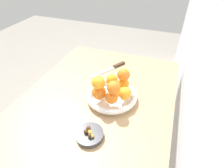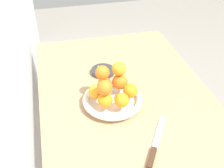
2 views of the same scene
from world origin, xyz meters
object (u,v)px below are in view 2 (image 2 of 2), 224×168
orange_1 (120,82)px  knife (155,145)px  candy_dish (103,71)px  orange_0 (130,91)px  orange_6 (119,69)px  candy_ball_4 (99,67)px  candy_ball_0 (105,67)px  candy_ball_3 (100,66)px  candy_ball_1 (101,68)px  orange_2 (104,84)px  candy_ball_5 (105,69)px  orange_8 (104,88)px  orange_7 (102,73)px  dining_table (124,106)px  orange_4 (105,100)px  orange_5 (122,100)px  candy_ball_2 (102,68)px  fruit_bowl (113,100)px

orange_1 → knife: 0.33m
candy_dish → orange_0: 0.27m
orange_6 → candy_ball_4: 0.23m
candy_ball_0 → candy_dish: bearing=102.6°
orange_6 → candy_ball_3: 0.23m
candy_ball_1 → candy_ball_4: candy_ball_4 is taller
candy_dish → orange_2: size_ratio=1.94×
candy_ball_3 → candy_ball_5: bearing=-144.5°
candy_ball_1 → orange_0: bearing=-165.2°
orange_2 → candy_ball_5: size_ratio=3.06×
orange_1 → candy_ball_3: 0.21m
orange_8 → orange_1: bearing=-42.3°
candy_ball_1 → candy_ball_5: 0.03m
candy_ball_0 → candy_ball_4: size_ratio=1.18×
orange_7 → candy_ball_4: 0.22m
orange_2 → candy_ball_3: orange_2 is taller
candy_ball_5 → candy_ball_1: bearing=42.4°
orange_7 → candy_ball_5: size_ratio=3.18×
candy_ball_4 → knife: bearing=-168.8°
candy_dish → orange_2: (-0.18, 0.03, 0.06)m
dining_table → orange_4: (-0.12, 0.12, 0.16)m
dining_table → orange_4: bearing=136.0°
orange_7 → candy_ball_1: orange_7 is taller
orange_0 → candy_ball_5: 0.25m
orange_7 → candy_ball_0: 0.22m
dining_table → candy_ball_4: (0.18, 0.08, 0.12)m
orange_4 → orange_8: size_ratio=1.01×
orange_5 → orange_8: bearing=74.6°
orange_2 → knife: (-0.32, -0.12, -0.06)m
orange_4 → candy_ball_2: 0.30m
candy_ball_1 → candy_ball_4: (0.01, 0.01, 0.00)m
orange_0 → knife: size_ratio=0.27×
orange_4 → orange_7: (0.11, -0.01, 0.06)m
orange_6 → candy_ball_2: size_ratio=3.56×
orange_2 → candy_ball_4: bearing=-4.2°
candy_ball_1 → candy_ball_2: size_ratio=0.84×
orange_1 → orange_5: 0.12m
candy_dish → candy_ball_5: (-0.01, -0.01, 0.02)m
candy_ball_4 → candy_ball_1: bearing=-127.5°
candy_ball_1 → knife: (-0.51, -0.09, -0.02)m
fruit_bowl → candy_ball_3: candy_ball_3 is taller
orange_6 → candy_dish: bearing=10.3°
orange_8 → candy_ball_1: 0.31m
fruit_bowl → orange_7: (0.06, 0.03, 0.11)m
candy_dish → candy_ball_0: (0.00, -0.01, 0.02)m
orange_7 → candy_ball_3: bearing=-8.4°
candy_dish → orange_6: orange_6 is taller
orange_2 → candy_ball_3: size_ratio=3.08×
dining_table → candy_dish: 0.21m
orange_7 → candy_ball_4: (0.20, -0.02, -0.10)m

